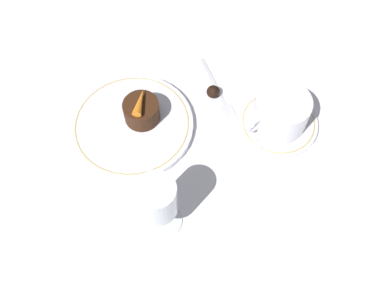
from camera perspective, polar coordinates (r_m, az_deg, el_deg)
ground_plane at (r=0.83m, az=-7.01°, el=1.30°), size 3.00×3.00×0.00m
dinner_plate at (r=0.83m, az=-7.47°, el=2.45°), size 0.22×0.22×0.01m
saucer at (r=0.84m, az=10.89°, el=2.64°), size 0.14×0.14×0.01m
coffee_cup at (r=0.81m, az=11.29°, el=4.12°), size 0.12×0.10×0.06m
spoon at (r=0.82m, az=8.18°, el=1.70°), size 0.07×0.10×0.00m
wine_glass at (r=0.67m, az=-4.40°, el=-7.23°), size 0.07×0.07×0.13m
fork at (r=0.86m, az=3.86°, el=5.71°), size 0.04×0.17×0.01m
dessert_cake at (r=0.81m, az=-6.42°, el=4.19°), size 0.06×0.06×0.04m
carrot_garnish at (r=0.79m, az=-6.63°, el=5.35°), size 0.05×0.05×0.02m
chocolate_truffle at (r=0.86m, az=2.61°, el=6.76°), size 0.02×0.02×0.02m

